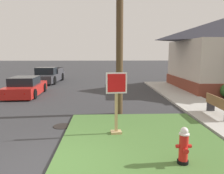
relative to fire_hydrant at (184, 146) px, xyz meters
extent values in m
plane|color=#333335|center=(-3.29, 0.02, -0.52)|extent=(160.00, 160.00, 0.00)
cube|color=#477033|center=(-0.74, 1.65, -0.48)|extent=(5.06, 5.57, 0.08)
cube|color=#B2AFA8|center=(2.99, 6.17, -0.46)|extent=(2.20, 18.09, 0.12)
cylinder|color=black|center=(0.00, 0.00, -0.40)|extent=(0.28, 0.28, 0.08)
cylinder|color=red|center=(0.00, 0.00, -0.03)|extent=(0.22, 0.22, 0.66)
cylinder|color=silver|center=(0.00, 0.00, 0.32)|extent=(0.25, 0.25, 0.03)
sphere|color=silver|center=(0.00, 0.00, 0.39)|extent=(0.19, 0.19, 0.19)
cube|color=silver|center=(0.00, 0.00, 0.46)|extent=(0.04, 0.04, 0.04)
cylinder|color=red|center=(-0.15, 0.00, 0.01)|extent=(0.08, 0.09, 0.09)
cylinder|color=red|center=(0.15, 0.00, 0.01)|extent=(0.08, 0.09, 0.09)
cylinder|color=red|center=(0.00, -0.16, -0.04)|extent=(0.12, 0.09, 0.12)
cube|color=tan|center=(-1.53, 2.10, 0.57)|extent=(0.10, 0.10, 2.02)
cube|color=tan|center=(-1.53, 2.10, -0.40)|extent=(0.39, 0.32, 0.08)
cube|color=white|center=(-1.52, 2.05, 1.29)|extent=(0.69, 0.08, 0.69)
cube|color=red|center=(-1.52, 2.04, 1.29)|extent=(0.59, 0.07, 0.59)
cylinder|color=black|center=(-3.52, 3.12, -0.51)|extent=(0.70, 0.70, 0.02)
cube|color=red|center=(-7.11, 9.56, -0.11)|extent=(1.97, 4.19, 0.64)
cube|color=black|center=(-7.10, 9.36, 0.45)|extent=(1.64, 1.95, 0.56)
cylinder|color=black|center=(-8.02, 10.82, -0.21)|extent=(0.24, 0.63, 0.62)
cylinder|color=black|center=(-6.28, 10.87, -0.21)|extent=(0.24, 0.63, 0.62)
cylinder|color=black|center=(-7.94, 8.26, -0.21)|extent=(0.24, 0.63, 0.62)
cylinder|color=black|center=(-6.20, 8.31, -0.21)|extent=(0.24, 0.63, 0.62)
sphere|color=white|center=(-7.72, 11.56, -0.05)|extent=(0.14, 0.14, 0.14)
sphere|color=red|center=(-7.59, 7.52, -0.05)|extent=(0.12, 0.12, 0.12)
sphere|color=white|center=(-6.62, 11.60, -0.05)|extent=(0.14, 0.14, 0.14)
sphere|color=red|center=(-6.49, 7.56, -0.05)|extent=(0.12, 0.12, 0.12)
cube|color=#38383D|center=(-7.23, 16.15, -0.02)|extent=(2.15, 5.37, 0.68)
cube|color=black|center=(-7.25, 15.41, 0.62)|extent=(1.76, 1.44, 0.68)
cube|color=#38383D|center=(-6.27, 17.04, 0.54)|extent=(0.19, 2.23, 0.44)
cube|color=#38383D|center=(-8.11, 17.11, 0.54)|extent=(0.19, 2.23, 0.44)
cube|color=#38383D|center=(-7.12, 18.75, 0.54)|extent=(1.75, 0.17, 0.44)
cylinder|color=black|center=(-6.38, 14.52, -0.14)|extent=(0.29, 0.77, 0.76)
cylinder|color=black|center=(-8.20, 14.60, -0.14)|extent=(0.29, 0.77, 0.76)
cylinder|color=black|center=(-6.25, 17.70, -0.14)|extent=(0.29, 0.77, 0.76)
cylinder|color=black|center=(-8.07, 17.77, -0.14)|extent=(0.29, 0.77, 0.76)
cube|color=brown|center=(3.00, 3.92, 0.04)|extent=(0.44, 1.72, 0.06)
cube|color=brown|center=(2.82, 3.92, 0.26)|extent=(0.09, 1.71, 0.38)
cube|color=#2D2D33|center=(3.02, 4.70, -0.19)|extent=(0.36, 0.07, 0.41)
cylinder|color=#4C3823|center=(-1.23, 4.76, 4.34)|extent=(0.31, 0.31, 9.72)
camera|label=1|loc=(-1.94, -4.94, 2.24)|focal=34.90mm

